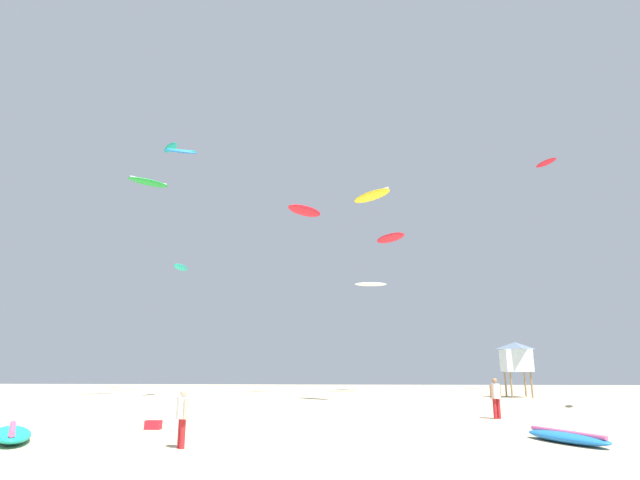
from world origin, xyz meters
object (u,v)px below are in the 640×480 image
Objects in this scene: kite_grounded_mid at (12,434)px; kite_aloft_5 at (305,211)px; person_foreground at (183,413)px; lifeguard_tower at (516,356)px; kite_aloft_0 at (171,148)px; kite_aloft_1 at (148,182)px; kite_aloft_8 at (181,151)px; kite_aloft_2 at (371,196)px; person_left at (496,395)px; kite_aloft_4 at (371,284)px; kite_grounded_near at (567,437)px; cooler_box at (153,425)px; kite_aloft_7 at (390,238)px; kite_aloft_3 at (181,267)px; kite_aloft_9 at (546,163)px.

kite_aloft_5 reaches higher than kite_grounded_mid.
lifeguard_tower reaches higher than person_foreground.
kite_aloft_1 is (2.90, -11.80, -8.43)m from kite_aloft_0.
lifeguard_tower is 1.34× the size of kite_aloft_8.
kite_grounded_mid is at bearing -123.63° from kite_aloft_2.
kite_aloft_4 is (-4.73, 22.48, 8.61)m from person_left.
kite_aloft_4 is (0.23, 12.73, -4.24)m from kite_aloft_2.
kite_aloft_1 is 19.13m from kite_aloft_2.
kite_aloft_0 reaches higher than kite_aloft_5.
kite_aloft_2 reaches higher than lifeguard_tower.
person_left is 0.54× the size of kite_aloft_2.
kite_aloft_1 reaches higher than lifeguard_tower.
kite_grounded_near reaches higher than cooler_box.
kite_aloft_7 is (8.01, 5.27, -1.35)m from kite_aloft_5.
kite_aloft_3 is 16.98m from kite_aloft_4.
person_left reaches higher than cooler_box.
kite_aloft_4 is at bearing -129.15° from kite_aloft_7.
person_left is 0.66× the size of kite_aloft_3.
kite_aloft_8 is (-17.84, -2.20, 12.69)m from kite_aloft_4.
kite_aloft_5 is (-16.82, 2.51, 12.95)m from lifeguard_tower.
kite_aloft_3 is at bearing 131.14° from kite_grounded_near.
kite_aloft_4 reaches higher than kite_grounded_mid.
kite_grounded_mid is 26.28m from kite_aloft_3.
kite_grounded_near is at bearing -10.87° from cooler_box.
lifeguard_tower is 1.07× the size of kite_aloft_7.
person_foreground is 33.66m from kite_aloft_4.
kite_aloft_4 is 1.08× the size of kite_aloft_9.
kite_aloft_0 reaches higher than kite_grounded_mid.
kite_aloft_2 is (21.09, -16.74, -11.69)m from kite_aloft_0.
lifeguard_tower is 1.26× the size of kite_aloft_2.
lifeguard_tower is 7.41× the size of cooler_box.
kite_grounded_near is 25.82m from lifeguard_tower.
kite_aloft_4 is (12.26, 30.82, 9.42)m from kite_grounded_mid.
kite_aloft_0 is 0.80× the size of kite_aloft_2.
kite_aloft_1 is at bearing -76.20° from kite_aloft_0.
kite_aloft_7 is (20.55, 10.42, -2.49)m from kite_aloft_1.
kite_aloft_3 is at bearing -161.92° from kite_aloft_9.
lifeguard_tower is 1.55× the size of kite_aloft_3.
kite_grounded_near is 49.89m from kite_aloft_0.
kite_aloft_1 is at bearing -157.67° from kite_aloft_5.
kite_aloft_2 is 13.42m from kite_aloft_4.
kite_aloft_9 is at bearing -50.78° from person_left.
kite_aloft_5 reaches higher than kite_aloft_2.
person_foreground is at bearing -70.23° from kite_aloft_3.
kite_aloft_7 reaches higher than kite_grounded_mid.
kite_aloft_9 reaches higher than kite_grounded_mid.
kite_aloft_7 is at bearing 138.58° from lifeguard_tower.
kite_aloft_9 reaches higher than kite_aloft_3.
person_left is at bearing -61.83° from kite_aloft_5.
lifeguard_tower is 1.57× the size of kite_aloft_0.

